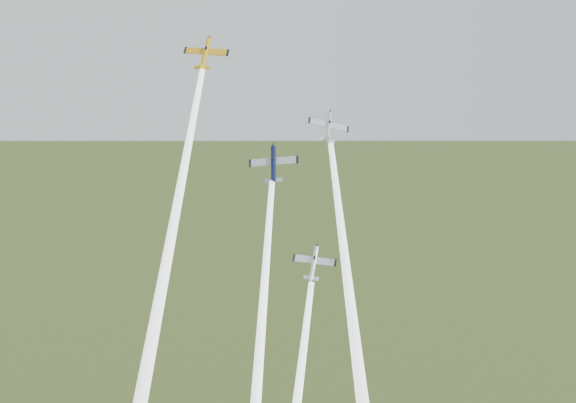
% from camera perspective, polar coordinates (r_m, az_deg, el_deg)
% --- Properties ---
extents(plane_yellow, '(9.41, 7.77, 7.33)m').
position_cam_1_polar(plane_yellow, '(121.72, -6.54, 11.53)').
color(plane_yellow, gold).
extents(smoke_trail_yellow, '(17.83, 38.21, 56.43)m').
position_cam_1_polar(smoke_trail_yellow, '(105.94, -9.64, -5.07)').
color(smoke_trail_yellow, white).
extents(plane_navy, '(9.08, 8.17, 8.21)m').
position_cam_1_polar(plane_navy, '(118.99, -1.16, 2.97)').
color(plane_navy, '#0C1237').
extents(smoke_trail_navy, '(14.73, 40.45, 58.11)m').
position_cam_1_polar(smoke_trail_navy, '(107.62, -2.55, -15.37)').
color(smoke_trail_navy, white).
extents(plane_silver_right, '(8.65, 5.31, 7.98)m').
position_cam_1_polar(plane_silver_right, '(122.01, 3.23, 5.90)').
color(plane_silver_right, silver).
extents(smoke_trail_silver_right, '(4.22, 35.19, 48.71)m').
position_cam_1_polar(smoke_trail_silver_right, '(110.16, 5.06, -8.81)').
color(smoke_trail_silver_right, white).
extents(plane_silver_low, '(8.62, 7.16, 6.71)m').
position_cam_1_polar(plane_silver_low, '(113.21, 2.06, -4.87)').
color(plane_silver_low, silver).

